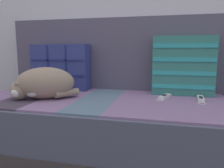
{
  "coord_description": "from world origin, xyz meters",
  "views": [
    {
      "loc": [
        0.28,
        -1.2,
        0.68
      ],
      "look_at": [
        -0.02,
        0.04,
        0.48
      ],
      "focal_mm": 35.0,
      "sensor_mm": 36.0,
      "label": 1
    }
  ],
  "objects_px": {
    "sleeping_cat": "(42,84)",
    "game_remote_far": "(165,97)",
    "game_remote_near": "(201,99)",
    "couch": "(118,127)",
    "throw_pillow_quilted": "(61,67)",
    "throw_pillow_striped": "(183,66)"
  },
  "relations": [
    {
      "from": "sleeping_cat",
      "to": "game_remote_far",
      "type": "relative_size",
      "value": 2.16
    },
    {
      "from": "game_remote_near",
      "to": "game_remote_far",
      "type": "distance_m",
      "value": 0.21
    },
    {
      "from": "couch",
      "to": "game_remote_far",
      "type": "bearing_deg",
      "value": 12.58
    },
    {
      "from": "throw_pillow_quilted",
      "to": "game_remote_far",
      "type": "height_order",
      "value": "throw_pillow_quilted"
    },
    {
      "from": "couch",
      "to": "game_remote_far",
      "type": "distance_m",
      "value": 0.36
    },
    {
      "from": "game_remote_near",
      "to": "throw_pillow_striped",
      "type": "bearing_deg",
      "value": 121.0
    },
    {
      "from": "throw_pillow_quilted",
      "to": "throw_pillow_striped",
      "type": "height_order",
      "value": "throw_pillow_striped"
    },
    {
      "from": "throw_pillow_striped",
      "to": "game_remote_near",
      "type": "relative_size",
      "value": 1.95
    },
    {
      "from": "throw_pillow_striped",
      "to": "game_remote_near",
      "type": "distance_m",
      "value": 0.27
    },
    {
      "from": "throw_pillow_striped",
      "to": "couch",
      "type": "bearing_deg",
      "value": -151.84
    },
    {
      "from": "throw_pillow_striped",
      "to": "game_remote_near",
      "type": "xyz_separation_m",
      "value": [
        0.1,
        -0.16,
        -0.19
      ]
    },
    {
      "from": "throw_pillow_quilted",
      "to": "game_remote_near",
      "type": "height_order",
      "value": "throw_pillow_quilted"
    },
    {
      "from": "couch",
      "to": "sleeping_cat",
      "type": "relative_size",
      "value": 4.7
    },
    {
      "from": "sleeping_cat",
      "to": "throw_pillow_quilted",
      "type": "bearing_deg",
      "value": 97.74
    },
    {
      "from": "couch",
      "to": "game_remote_far",
      "type": "relative_size",
      "value": 10.15
    },
    {
      "from": "game_remote_near",
      "to": "sleeping_cat",
      "type": "bearing_deg",
      "value": -169.15
    },
    {
      "from": "throw_pillow_striped",
      "to": "sleeping_cat",
      "type": "xyz_separation_m",
      "value": [
        -0.85,
        -0.35,
        -0.1
      ]
    },
    {
      "from": "throw_pillow_quilted",
      "to": "game_remote_near",
      "type": "bearing_deg",
      "value": -9.44
    },
    {
      "from": "throw_pillow_quilted",
      "to": "game_remote_near",
      "type": "relative_size",
      "value": 2.17
    },
    {
      "from": "couch",
      "to": "game_remote_far",
      "type": "xyz_separation_m",
      "value": [
        0.29,
        0.06,
        0.2
      ]
    },
    {
      "from": "throw_pillow_quilted",
      "to": "game_remote_far",
      "type": "bearing_deg",
      "value": -10.87
    },
    {
      "from": "couch",
      "to": "throw_pillow_striped",
      "type": "bearing_deg",
      "value": 28.16
    }
  ]
}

